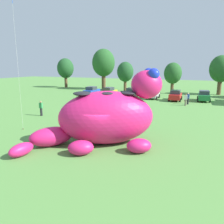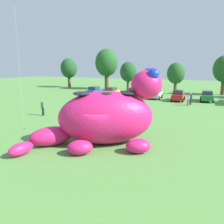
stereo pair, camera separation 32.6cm
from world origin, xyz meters
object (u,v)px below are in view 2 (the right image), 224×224
Objects in this scene: spectator_near_inflatable at (191,99)px; spectator_by_cars at (43,108)px; giant_inflatable_creature at (106,117)px; car_yellow at (111,92)px; car_red at (178,96)px; car_silver at (156,94)px; car_black at (134,93)px; car_green at (207,96)px; car_blue at (94,91)px; spectator_far_side at (188,100)px; spectator_wandering at (87,100)px.

spectator_near_inflatable is 1.00× the size of spectator_by_cars.
giant_inflatable_creature is 2.18× the size of car_yellow.
car_yellow is 1.00× the size of car_red.
car_silver is at bearing 95.21° from giant_inflatable_creature.
car_black is 1.02× the size of car_silver.
car_blue is at bearing -176.72° from car_green.
giant_inflatable_creature is 23.07m from car_red.
car_silver is at bearing 147.94° from spectator_near_inflatable.
car_black is 1.02× the size of car_red.
car_black is (7.80, 0.63, 0.00)m from car_blue.
car_black is (4.17, 0.73, 0.00)m from car_yellow.
car_blue is 2.43× the size of spectator_by_cars.
spectator_near_inflatable is at bearing -53.66° from car_red.
spectator_far_side is at bearing -112.26° from car_green.
giant_inflatable_creature is at bearing -26.42° from spectator_by_cars.
car_silver and car_green have the same top height.
spectator_far_side is (9.81, -5.01, -0.01)m from car_black.
car_yellow is at bearing -179.92° from car_red.
giant_inflatable_creature is 2.13× the size of car_black.
giant_inflatable_creature is 24.96m from car_green.
spectator_by_cars is 1.00× the size of spectator_wandering.
spectator_wandering is (-10.97, -10.30, -0.01)m from car_red.
car_silver is 2.43× the size of spectator_far_side.
car_blue is at bearing -176.32° from car_silver.
car_red is (3.92, -0.84, 0.00)m from car_silver.
car_red is at bearing 0.08° from car_yellow.
car_black is at bearing 73.93° from spectator_wandering.
car_blue reaches higher than spectator_by_cars.
car_red is 2.43× the size of spectator_far_side.
spectator_near_inflatable is (6.13, -3.84, -0.01)m from car_silver.
spectator_near_inflatable is at bearing -9.84° from car_blue.
spectator_near_inflatable is 1.00× the size of spectator_far_side.
car_blue is 2.43× the size of spectator_far_side.
spectator_by_cars is (-4.63, -18.39, -0.01)m from car_black.
car_black is 10.68m from spectator_near_inflatable.
car_black is at bearing 152.93° from spectator_far_side.
car_yellow is 2.42× the size of spectator_near_inflatable.
giant_inflatable_creature is 5.27× the size of spectator_near_inflatable.
giant_inflatable_creature is 11.98m from spectator_by_cars.
car_blue reaches higher than spectator_far_side.
car_green is (4.27, 1.22, 0.00)m from car_red.
car_yellow is at bearing 162.97° from spectator_far_side.
spectator_near_inflatable is 1.00× the size of spectator_wandering.
car_black is at bearing 75.88° from spectator_by_cars.
car_red is (15.60, -0.09, 0.00)m from car_blue.
car_green is at bearing 64.03° from spectator_near_inflatable.
car_silver is 2.43× the size of spectator_by_cars.
spectator_near_inflatable is at bearing -115.97° from car_green.
car_red is at bearing 126.34° from spectator_near_inflatable.
spectator_wandering is at bearing -122.34° from car_silver.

